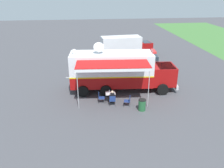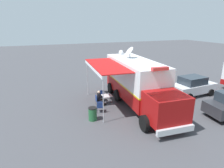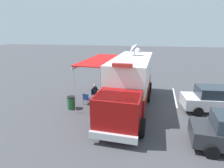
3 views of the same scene
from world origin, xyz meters
name	(u,v)px [view 3 (image 3 of 3)]	position (x,y,z in m)	size (l,w,h in m)	color
ground_plane	(131,103)	(0.00, 0.00, 0.00)	(100.00, 100.00, 0.00)	#47474C
lot_stripe	(175,97)	(-3.52, -1.97, 0.00)	(0.12, 4.80, 0.01)	silver
command_truck	(130,81)	(0.08, 0.74, 1.94)	(5.23, 9.63, 4.53)	#9E0F0F
folding_table	(104,91)	(2.25, -0.34, 0.67)	(0.85, 0.85, 0.73)	silver
water_bottle	(105,89)	(2.11, -0.41, 0.83)	(0.07, 0.07, 0.22)	silver
folding_chair_at_table	(94,93)	(3.05, -0.27, 0.51)	(0.51, 0.51, 0.87)	navy
folding_chair_beside_table	(104,90)	(2.41, -1.18, 0.51)	(0.51, 0.51, 0.87)	navy
folding_chair_spare_by_truck	(86,98)	(3.26, 0.98, 0.51)	(0.59, 0.59, 0.87)	navy
seated_responder	(96,91)	(2.86, -0.26, 0.65)	(0.68, 0.58, 1.25)	black
trash_bin	(71,103)	(4.09, 1.89, 0.46)	(0.57, 0.57, 0.91)	#235B33
car_far_corner	(214,100)	(-5.67, 0.56, 0.88)	(4.31, 2.24, 1.76)	silver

